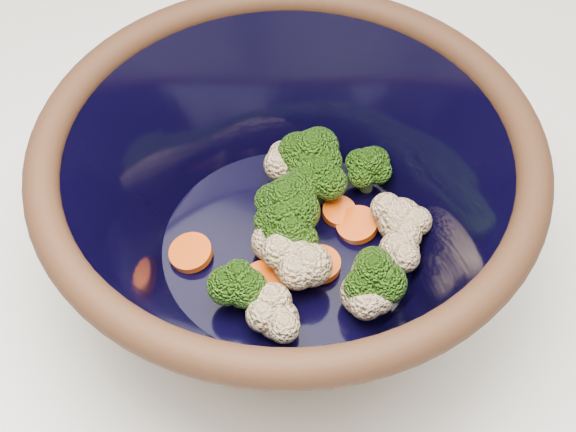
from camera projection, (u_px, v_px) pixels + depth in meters
name	position (u px, v px, depth m)	size (l,w,h in m)	color
mixing_bowl	(288.00, 203.00, 0.54)	(0.37, 0.37, 0.14)	black
vegetable_pile	(315.00, 222.00, 0.56)	(0.16, 0.17, 0.05)	#608442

